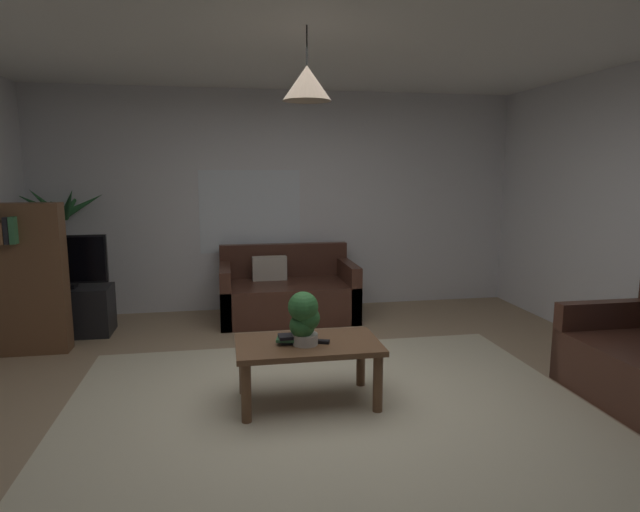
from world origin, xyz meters
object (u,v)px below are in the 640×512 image
(remote_on_table_0, at_px, (318,341))
(tv, at_px, (62,261))
(book_on_table_2, at_px, (287,337))
(tv_stand, at_px, (66,311))
(book_on_table_1, at_px, (287,339))
(bookshelf_corner, at_px, (24,277))
(book_on_table_0, at_px, (289,342))
(potted_plant_on_table, at_px, (304,318))
(couch_under_window, at_px, (287,295))
(pendant_lamp, at_px, (307,83))
(coffee_table, at_px, (308,353))
(potted_palm_corner, at_px, (65,259))

(remote_on_table_0, height_order, tv, tv)
(book_on_table_2, relative_size, tv_stand, 0.13)
(book_on_table_1, xyz_separation_m, bookshelf_corner, (-2.24, 1.54, 0.23))
(book_on_table_0, height_order, bookshelf_corner, bookshelf_corner)
(potted_plant_on_table, bearing_deg, remote_on_table_0, 16.97)
(couch_under_window, bearing_deg, pendant_lamp, -92.94)
(book_on_table_0, bearing_deg, potted_plant_on_table, -29.81)
(book_on_table_0, xyz_separation_m, book_on_table_1, (-0.02, -0.01, 0.02))
(remote_on_table_0, bearing_deg, couch_under_window, -160.88)
(couch_under_window, distance_m, pendant_lamp, 3.05)
(coffee_table, distance_m, book_on_table_1, 0.19)
(pendant_lamp, bearing_deg, tv_stand, 136.99)
(book_on_table_1, bearing_deg, book_on_table_2, -99.57)
(book_on_table_0, bearing_deg, coffee_table, 0.38)
(tv_stand, height_order, pendant_lamp, pendant_lamp)
(couch_under_window, xyz_separation_m, remote_on_table_0, (-0.05, -2.33, 0.20))
(couch_under_window, height_order, potted_plant_on_table, potted_plant_on_table)
(remote_on_table_0, xyz_separation_m, potted_plant_on_table, (-0.11, -0.03, 0.19))
(book_on_table_1, relative_size, potted_palm_corner, 0.10)
(book_on_table_1, bearing_deg, tv, 135.17)
(book_on_table_2, bearing_deg, book_on_table_0, 38.04)
(book_on_table_2, bearing_deg, book_on_table_1, 80.43)
(remote_on_table_0, distance_m, tv, 3.09)
(book_on_table_2, xyz_separation_m, potted_palm_corner, (-2.19, 2.62, 0.20))
(book_on_table_1, distance_m, remote_on_table_0, 0.23)
(remote_on_table_0, height_order, potted_plant_on_table, potted_plant_on_table)
(bookshelf_corner, bearing_deg, book_on_table_0, -34.14)
(book_on_table_1, bearing_deg, potted_plant_on_table, -24.20)
(remote_on_table_0, distance_m, potted_palm_corner, 3.58)
(book_on_table_2, bearing_deg, bookshelf_corner, 145.43)
(tv_stand, bearing_deg, coffee_table, -43.01)
(book_on_table_2, distance_m, potted_palm_corner, 3.42)
(pendant_lamp, bearing_deg, potted_plant_on_table, -121.64)
(remote_on_table_0, bearing_deg, book_on_table_1, -74.63)
(book_on_table_1, distance_m, tv_stand, 2.93)
(bookshelf_corner, bearing_deg, remote_on_table_0, -32.25)
(potted_plant_on_table, bearing_deg, book_on_table_2, 159.32)
(potted_plant_on_table, relative_size, bookshelf_corner, 0.28)
(remote_on_table_0, distance_m, pendant_lamp, 1.80)
(couch_under_window, distance_m, bookshelf_corner, 2.67)
(couch_under_window, bearing_deg, tv_stand, -173.98)
(book_on_table_0, bearing_deg, bookshelf_corner, 145.86)
(remote_on_table_0, bearing_deg, tv, -111.88)
(book_on_table_1, relative_size, bookshelf_corner, 0.11)
(book_on_table_1, height_order, potted_palm_corner, potted_palm_corner)
(remote_on_table_0, relative_size, pendant_lamp, 0.33)
(book_on_table_2, height_order, tv, tv)
(book_on_table_0, bearing_deg, pendant_lamp, 0.38)
(tv_stand, distance_m, potted_palm_corner, 0.73)
(book_on_table_1, relative_size, tv_stand, 0.17)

